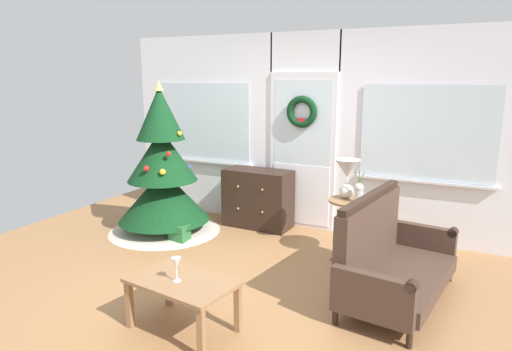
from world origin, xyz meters
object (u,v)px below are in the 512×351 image
side_table (350,216)px  coffee_table (182,287)px  gift_box (180,233)px  table_lamp (347,173)px  flower_vase (359,192)px  christmas_tree (163,177)px  wine_glass (176,264)px  settee_sofa (388,259)px  dresser_cabinet (258,198)px

side_table → coffee_table: 2.23m
gift_box → coffee_table: bearing=-53.9°
table_lamp → flower_vase: 0.25m
christmas_tree → wine_glass: bearing=-50.5°
side_table → wine_glass: (-0.82, -2.11, 0.09)m
side_table → coffee_table: side_table is taller
flower_vase → coffee_table: bearing=-114.0°
gift_box → settee_sofa: bearing=-8.3°
flower_vase → gift_box: bearing=-169.7°
settee_sofa → flower_vase: size_ratio=4.54×
dresser_cabinet → gift_box: size_ratio=4.29×
settee_sofa → gift_box: (-2.56, 0.37, -0.27)m
settee_sofa → gift_box: bearing=171.7°
coffee_table → wine_glass: 0.21m
settee_sofa → table_lamp: (-0.63, 0.85, 0.57)m
dresser_cabinet → settee_sofa: size_ratio=0.57×
side_table → gift_box: bearing=-167.6°
christmas_tree → table_lamp: 2.36m
christmas_tree → table_lamp: (2.34, 0.23, 0.22)m
coffee_table → dresser_cabinet: bearing=102.8°
christmas_tree → coffee_table: 2.50m
flower_vase → side_table: bearing=149.0°
coffee_table → gift_box: size_ratio=4.25×
dresser_cabinet → side_table: dresser_cabinet is taller
dresser_cabinet → wine_glass: (0.57, -2.63, 0.18)m
christmas_tree → wine_glass: (1.58, -1.92, -0.16)m
christmas_tree → gift_box: 0.78m
table_lamp → wine_glass: 2.31m
flower_vase → coffee_table: (-0.90, -2.01, -0.42)m
side_table → gift_box: side_table is taller
coffee_table → christmas_tree: bearing=130.4°
christmas_tree → table_lamp: christmas_tree is taller
table_lamp → wine_glass: table_lamp is taller
gift_box → table_lamp: bearing=13.9°
coffee_table → flower_vase: bearing=66.0°
dresser_cabinet → flower_vase: (1.48, -0.58, 0.39)m
dresser_cabinet → coffee_table: size_ratio=1.01×
flower_vase → wine_glass: 2.26m
christmas_tree → table_lamp: bearing=5.7°
settee_sofa → gift_box: size_ratio=7.46×
wine_glass → side_table: bearing=68.8°
table_lamp → gift_box: size_ratio=2.06×
table_lamp → flower_vase: size_ratio=1.26×
side_table → table_lamp: bearing=146.3°
christmas_tree → flower_vase: christmas_tree is taller
flower_vase → gift_box: size_ratio=1.64×
christmas_tree → dresser_cabinet: (1.02, 0.71, -0.33)m
dresser_cabinet → gift_box: 1.17m
dresser_cabinet → table_lamp: size_ratio=2.08×
christmas_tree → settee_sofa: bearing=-11.8°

